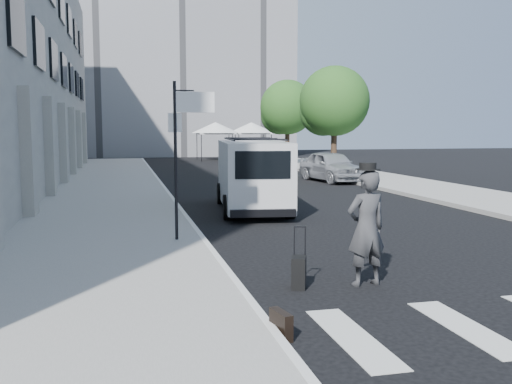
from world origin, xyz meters
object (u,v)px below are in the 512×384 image
businessman (366,228)px  parked_car_c (262,153)px  suitcase (299,272)px  parked_car_a (331,166)px  parked_car_b (258,157)px  briefcase (281,324)px  cargo_van (252,174)px

businessman → parked_car_c: bearing=-108.8°
suitcase → parked_car_a: bearing=89.1°
parked_car_c → suitcase: bearing=-99.9°
parked_car_b → businessman: bearing=-104.4°
businessman → briefcase: 2.97m
briefcase → parked_car_a: parked_car_a is taller
suitcase → parked_car_b: (5.97, 27.56, 0.54)m
parked_car_c → businessman: bearing=-98.1°
briefcase → parked_car_b: bearing=65.3°
businessman → parked_car_c: 34.68m
parked_car_a → parked_car_c: (0.33, 15.86, 0.05)m
suitcase → parked_car_c: (7.77, 33.96, 0.54)m
briefcase → cargo_van: bearing=67.3°
suitcase → businessman: bearing=17.3°
parked_car_b → parked_car_c: 6.64m
suitcase → parked_car_c: size_ratio=0.18×
suitcase → parked_car_b: bearing=99.3°
suitcase → parked_car_b: parked_car_b is taller
cargo_van → parked_car_a: (6.14, 8.97, -0.38)m
cargo_van → businessman: bearing=-84.3°
businessman → cargo_van: size_ratio=0.32×
briefcase → businessman: bearing=32.9°
businessman → cargo_van: 9.22m
briefcase → cargo_van: 11.48m
businessman → parked_car_b: 28.07m
suitcase → cargo_van: (1.31, 9.13, 0.88)m
parked_car_a → parked_car_b: size_ratio=0.92×
businessman → suitcase: size_ratio=1.92×
parked_car_c → parked_car_b: bearing=-102.7°
briefcase → parked_car_c: bearing=64.9°
businessman → suitcase: (-1.14, 0.08, -0.70)m
briefcase → parked_car_b: 30.45m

